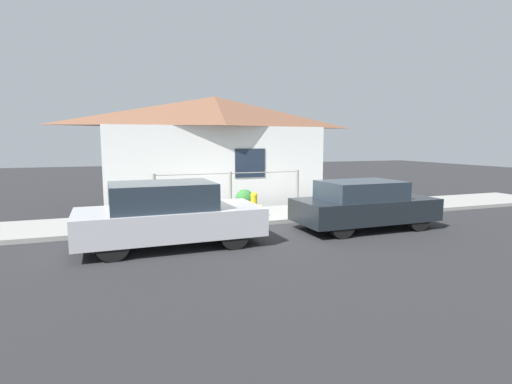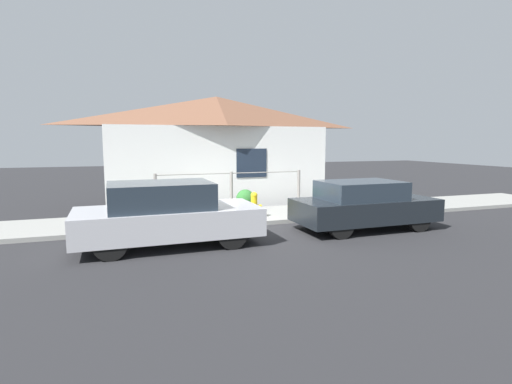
{
  "view_description": "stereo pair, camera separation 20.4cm",
  "coord_description": "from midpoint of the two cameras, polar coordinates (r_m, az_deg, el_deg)",
  "views": [
    {
      "loc": [
        -3.63,
        -10.1,
        2.31
      ],
      "look_at": [
        0.18,
        0.3,
        0.9
      ],
      "focal_mm": 28.0,
      "sensor_mm": 36.0,
      "label": 1
    },
    {
      "loc": [
        -3.43,
        -10.17,
        2.31
      ],
      "look_at": [
        0.18,
        0.3,
        0.9
      ],
      "focal_mm": 28.0,
      "sensor_mm": 36.0,
      "label": 2
    }
  ],
  "objects": [
    {
      "name": "potted_plant_by_fence",
      "position": [
        12.46,
        -15.08,
        -1.79
      ],
      "size": [
        0.4,
        0.4,
        0.54
      ],
      "color": "slate",
      "rests_on": "sidewalk"
    },
    {
      "name": "house",
      "position": [
        14.64,
        -6.2,
        10.44
      ],
      "size": [
        8.13,
        2.23,
        3.91
      ],
      "color": "white",
      "rests_on": "ground_plane"
    },
    {
      "name": "fire_hydrant",
      "position": [
        11.45,
        -0.81,
        -1.78
      ],
      "size": [
        0.44,
        0.2,
        0.76
      ],
      "color": "yellow",
      "rests_on": "sidewalk"
    },
    {
      "name": "ground_plane",
      "position": [
        10.98,
        -0.88,
        -4.89
      ],
      "size": [
        60.0,
        60.0,
        0.0
      ],
      "primitive_type": "plane",
      "color": "#262628"
    },
    {
      "name": "car_left",
      "position": [
        9.02,
        -13.11,
        -3.14
      ],
      "size": [
        4.02,
        1.83,
        1.42
      ],
      "rotation": [
        0.0,
        0.0,
        0.02
      ],
      "color": "#B7B7BC",
      "rests_on": "ground_plane"
    },
    {
      "name": "sidewalk",
      "position": [
        12.08,
        -2.74,
        -3.5
      ],
      "size": [
        24.0,
        2.39,
        0.12
      ],
      "color": "gray",
      "rests_on": "ground_plane"
    },
    {
      "name": "potted_plant_near_hydrant",
      "position": [
        12.38,
        -2.11,
        -1.03
      ],
      "size": [
        0.57,
        0.57,
        0.72
      ],
      "color": "brown",
      "rests_on": "sidewalk"
    },
    {
      "name": "fence",
      "position": [
        12.96,
        -4.14,
        0.48
      ],
      "size": [
        4.9,
        0.1,
        1.22
      ],
      "color": "gray",
      "rests_on": "sidewalk"
    },
    {
      "name": "car_right",
      "position": [
        10.87,
        14.61,
        -1.76
      ],
      "size": [
        3.73,
        1.69,
        1.28
      ],
      "rotation": [
        0.0,
        0.0,
        0.01
      ],
      "color": "black",
      "rests_on": "ground_plane"
    }
  ]
}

